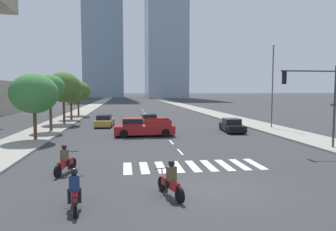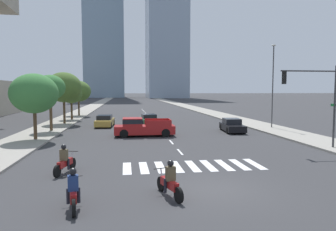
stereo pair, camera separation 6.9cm
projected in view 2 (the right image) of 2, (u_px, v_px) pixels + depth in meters
The scene contains 20 objects.
ground_plane at pixel (213, 189), 13.23m from camera, with size 800.00×800.00×0.00m, color #333335.
sidewalk_east at pixel (235, 119), 44.45m from camera, with size 4.00×260.00×0.15m, color gray.
sidewalk_west at pixel (63, 121), 41.24m from camera, with size 4.00×260.00×0.15m, color gray.
crosswalk_near at pixel (193, 166), 17.22m from camera, with size 7.65×2.63×0.01m.
lane_divider_center at pixel (151, 119), 44.86m from camera, with size 0.14×50.00×0.01m.
motorcycle_lead at pixel (170, 182), 12.22m from camera, with size 0.95×2.11×1.49m.
motorcycle_trailing at pixel (65, 162), 15.70m from camera, with size 0.93×2.18×1.49m.
motorcycle_third at pixel (73, 193), 10.98m from camera, with size 0.72×2.13×1.49m.
pickup_truck at pixel (142, 127), 28.38m from camera, with size 5.46×2.14×1.67m.
sedan_gold_0 at pixel (105, 121), 35.90m from camera, with size 2.09×4.56×1.32m.
sedan_green_1 at pixel (149, 120), 38.02m from camera, with size 2.21×4.42×1.27m.
sedan_black_2 at pixel (232, 126), 31.35m from camera, with size 2.14×4.43×1.33m.
traffic_signal_near at pixel (315, 92), 21.58m from camera, with size 4.40×0.28×5.75m.
street_lamp_east at pixel (273, 81), 33.51m from camera, with size 0.50×0.24×8.91m.
street_tree_nearest at pixel (34, 94), 25.43m from camera, with size 3.83×3.83×5.40m.
street_tree_second at pixel (50, 88), 30.89m from camera, with size 2.94×2.94×5.56m.
street_tree_third at pixel (64, 87), 37.70m from camera, with size 4.27×4.27×6.20m.
street_tree_fourth at pixel (71, 94), 43.00m from camera, with size 2.94×2.94×4.72m.
street_tree_fifth at pixel (79, 91), 49.71m from camera, with size 3.90×3.90×5.53m.
office_tower_center_skyline at pixel (166, 9), 168.87m from camera, with size 20.88×29.11×107.48m.
Camera 2 is at (-3.66, -12.55, 4.19)m, focal length 33.30 mm.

